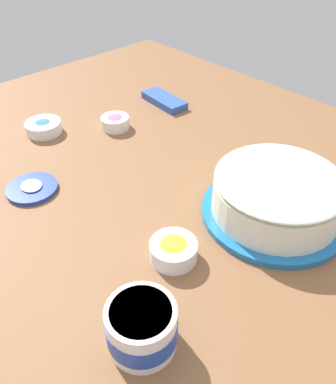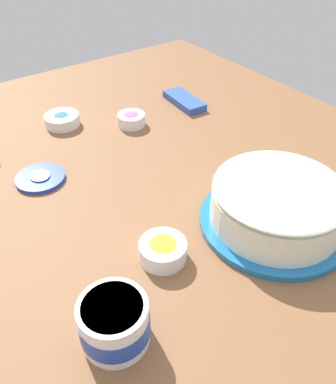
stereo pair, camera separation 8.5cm
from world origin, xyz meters
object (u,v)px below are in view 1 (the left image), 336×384
(frosting_tub, at_px, (142,327))
(sprinkle_bowl_blue, at_px, (44,127))
(sprinkle_bowl_yellow, at_px, (173,250))
(candy_box_lower, at_px, (164,100))
(sprinkle_bowl_pink, at_px, (115,122))
(frosted_cake, at_px, (277,196))
(frosting_tub_lid, at_px, (32,188))

(frosting_tub, relative_size, sprinkle_bowl_blue, 1.11)
(sprinkle_bowl_yellow, height_order, candy_box_lower, sprinkle_bowl_yellow)
(sprinkle_bowl_yellow, distance_m, sprinkle_bowl_pink, 0.52)
(frosted_cake, distance_m, frosting_tub_lid, 0.54)
(frosted_cake, bearing_deg, sprinkle_bowl_yellow, 76.28)
(frosted_cake, distance_m, frosting_tub, 0.39)
(frosting_tub, distance_m, sprinkle_bowl_pink, 0.67)
(frosting_tub_lid, relative_size, sprinkle_bowl_blue, 1.18)
(sprinkle_bowl_blue, distance_m, sprinkle_bowl_pink, 0.20)
(sprinkle_bowl_yellow, bearing_deg, frosting_tub, 121.02)
(frosted_cake, height_order, frosting_tub, frosted_cake)
(sprinkle_bowl_yellow, height_order, sprinkle_bowl_pink, sprinkle_bowl_yellow)
(frosting_tub, xyz_separation_m, sprinkle_bowl_yellow, (0.09, -0.15, -0.02))
(frosting_tub, xyz_separation_m, sprinkle_bowl_blue, (0.68, -0.21, -0.02))
(sprinkle_bowl_blue, bearing_deg, frosting_tub, 162.52)
(sprinkle_bowl_blue, xyz_separation_m, candy_box_lower, (-0.10, -0.37, -0.01))
(frosted_cake, height_order, candy_box_lower, frosted_cake)
(frosting_tub, height_order, sprinkle_bowl_yellow, frosting_tub)
(frosted_cake, relative_size, sprinkle_bowl_yellow, 3.36)
(sprinkle_bowl_blue, distance_m, candy_box_lower, 0.38)
(frosted_cake, height_order, sprinkle_bowl_yellow, frosted_cake)
(frosted_cake, xyz_separation_m, sprinkle_bowl_blue, (0.64, 0.18, -0.03))
(sprinkle_bowl_yellow, relative_size, candy_box_lower, 0.58)
(frosted_cake, distance_m, sprinkle_bowl_yellow, 0.25)
(sprinkle_bowl_yellow, bearing_deg, sprinkle_bowl_pink, -25.13)
(candy_box_lower, bearing_deg, sprinkle_bowl_blue, 79.56)
(frosting_tub, xyz_separation_m, sprinkle_bowl_pink, (0.56, -0.37, -0.02))
(frosting_tub, bearing_deg, sprinkle_bowl_pink, -33.72)
(candy_box_lower, bearing_deg, sprinkle_bowl_pink, 99.56)
(sprinkle_bowl_blue, bearing_deg, candy_box_lower, -105.03)
(frosted_cake, bearing_deg, sprinkle_bowl_blue, 15.64)
(frosted_cake, xyz_separation_m, sprinkle_bowl_pink, (0.53, 0.02, -0.03))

